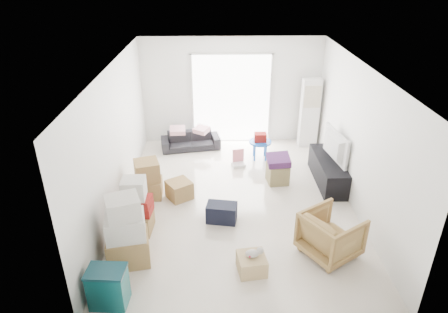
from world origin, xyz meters
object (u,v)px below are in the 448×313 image
at_px(kids_table, 260,141).
at_px(tv_console, 328,171).
at_px(sofa, 190,138).
at_px(wood_crate, 252,264).
at_px(storage_bins, 108,287).
at_px(armchair, 331,233).
at_px(ottoman, 278,173).
at_px(television, 330,156).
at_px(ac_tower, 309,113).

bearing_deg(kids_table, tv_console, -40.19).
bearing_deg(kids_table, sofa, 160.08).
bearing_deg(wood_crate, storage_bins, -163.40).
relative_size(armchair, wood_crate, 1.97).
distance_m(ottoman, kids_table, 1.20).
bearing_deg(television, tv_console, -0.00).
bearing_deg(television, sofa, 51.57).
distance_m(storage_bins, ottoman, 4.37).
height_order(television, kids_table, television).
xyz_separation_m(sofa, ottoman, (1.97, -1.75, -0.07)).
relative_size(tv_console, storage_bins, 2.67).
xyz_separation_m(ac_tower, ottoman, (-1.03, -1.90, -0.66)).
height_order(ac_tower, wood_crate, ac_tower).
relative_size(tv_console, television, 1.48).
distance_m(television, sofa, 3.53).
height_order(tv_console, wood_crate, tv_console).
bearing_deg(tv_console, storage_bins, -139.43).
height_order(ac_tower, storage_bins, ac_tower).
bearing_deg(wood_crate, ottoman, 74.05).
distance_m(television, ottoman, 1.15).
distance_m(ac_tower, tv_console, 2.00).
bearing_deg(ottoman, tv_console, -0.04).
bearing_deg(storage_bins, ac_tower, 53.71).
height_order(sofa, ottoman, sofa).
xyz_separation_m(ac_tower, kids_table, (-1.30, -0.77, -0.40)).
relative_size(ac_tower, storage_bins, 2.88).
distance_m(television, storage_bins, 5.14).
relative_size(tv_console, kids_table, 2.45).
xyz_separation_m(ac_tower, wood_crate, (-1.81, -4.63, -0.73)).
bearing_deg(armchair, sofa, -1.72).
bearing_deg(ac_tower, television, -88.50).
xyz_separation_m(television, wood_crate, (-1.86, -2.73, -0.47)).
bearing_deg(television, ac_tower, -6.99).
distance_m(sofa, kids_table, 1.82).
bearing_deg(armchair, ottoman, -20.47).
distance_m(storage_bins, wood_crate, 2.13).
xyz_separation_m(television, armchair, (-0.56, -2.34, -0.19)).
distance_m(ac_tower, kids_table, 1.56).
distance_m(sofa, storage_bins, 5.16).
relative_size(ottoman, kids_table, 0.65).
height_order(television, sofa, television).
relative_size(storage_bins, kids_table, 0.92).
relative_size(storage_bins, ottoman, 1.42).
bearing_deg(ac_tower, sofa, -177.13).
height_order(ac_tower, armchair, ac_tower).
bearing_deg(kids_table, storage_bins, -119.68).
xyz_separation_m(tv_console, wood_crate, (-1.86, -2.73, -0.13)).
bearing_deg(tv_console, ac_tower, 91.50).
height_order(tv_console, sofa, sofa).
distance_m(sofa, armchair, 4.79).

